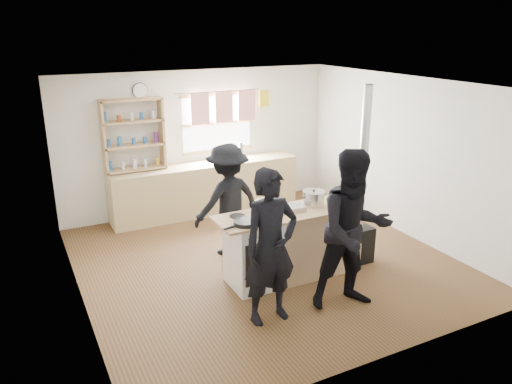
# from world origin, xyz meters

# --- Properties ---
(ground) EXTENTS (5.00, 5.00, 0.01)m
(ground) POSITION_xyz_m (0.00, 0.00, -0.01)
(ground) COLOR brown
(ground) RESTS_ON ground
(back_counter) EXTENTS (3.40, 0.55, 0.90)m
(back_counter) POSITION_xyz_m (0.00, 2.22, 0.45)
(back_counter) COLOR tan
(back_counter) RESTS_ON ground
(shelving_unit) EXTENTS (1.00, 0.28, 1.20)m
(shelving_unit) POSITION_xyz_m (-1.20, 2.34, 1.51)
(shelving_unit) COLOR tan
(shelving_unit) RESTS_ON back_counter
(thermos) EXTENTS (0.10, 0.10, 0.29)m
(thermos) POSITION_xyz_m (0.69, 2.22, 1.05)
(thermos) COLOR silver
(thermos) RESTS_ON back_counter
(cooking_island) EXTENTS (1.97, 0.64, 0.93)m
(cooking_island) POSITION_xyz_m (0.14, -0.55, 0.47)
(cooking_island) COLOR white
(cooking_island) RESTS_ON ground
(skillet_greens) EXTENTS (0.35, 0.35, 0.05)m
(skillet_greens) POSITION_xyz_m (-0.63, -0.69, 0.96)
(skillet_greens) COLOR black
(skillet_greens) RESTS_ON cooking_island
(roast_tray) EXTENTS (0.38, 0.27, 0.06)m
(roast_tray) POSITION_xyz_m (0.10, -0.53, 0.97)
(roast_tray) COLOR silver
(roast_tray) RESTS_ON cooking_island
(stockpot_stove) EXTENTS (0.23, 0.23, 0.18)m
(stockpot_stove) POSITION_xyz_m (-0.24, -0.43, 1.01)
(stockpot_stove) COLOR silver
(stockpot_stove) RESTS_ON cooking_island
(stockpot_counter) EXTENTS (0.30, 0.30, 0.22)m
(stockpot_counter) POSITION_xyz_m (0.48, -0.49, 1.03)
(stockpot_counter) COLOR #BBBBBE
(stockpot_counter) RESTS_ON cooking_island
(bread_board) EXTENTS (0.29, 0.22, 0.12)m
(bread_board) POSITION_xyz_m (0.93, -0.57, 0.98)
(bread_board) COLOR tan
(bread_board) RESTS_ON cooking_island
(flue_heater) EXTENTS (0.35, 0.35, 2.50)m
(flue_heater) POSITION_xyz_m (1.20, -0.59, 0.65)
(flue_heater) COLOR black
(flue_heater) RESTS_ON ground
(person_near_left) EXTENTS (0.67, 0.45, 1.79)m
(person_near_left) POSITION_xyz_m (-0.63, -1.34, 0.90)
(person_near_left) COLOR black
(person_near_left) RESTS_ON ground
(person_near_right) EXTENTS (1.07, 0.91, 1.93)m
(person_near_right) POSITION_xyz_m (0.37, -1.50, 0.96)
(person_near_right) COLOR black
(person_near_right) RESTS_ON ground
(person_far) EXTENTS (1.16, 0.80, 1.65)m
(person_far) POSITION_xyz_m (-0.34, 0.48, 0.83)
(person_far) COLOR black
(person_far) RESTS_ON ground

